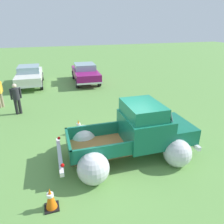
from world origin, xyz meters
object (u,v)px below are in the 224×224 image
object	(u,v)px
show_car_1	(85,72)
lane_cone_0	(51,198)
spectator_1	(16,97)
vintage_pickup_truck	(137,135)
show_car_0	(30,75)
lane_cone_1	(79,127)

from	to	relation	value
show_car_1	lane_cone_0	bearing A→B (deg)	-12.18
spectator_1	show_car_1	bearing A→B (deg)	124.83
vintage_pickup_truck	show_car_1	size ratio (longest dim) A/B	1.06
show_car_0	spectator_1	xyz separation A→B (m)	(-0.44, -5.57, 0.12)
lane_cone_1	show_car_1	bearing A→B (deg)	76.59
vintage_pickup_truck	spectator_1	size ratio (longest dim) A/B	2.93
spectator_1	lane_cone_1	distance (m)	4.04
lane_cone_0	lane_cone_1	world-z (taller)	same
show_car_1	lane_cone_1	world-z (taller)	show_car_1
vintage_pickup_truck	show_car_1	xyz separation A→B (m)	(0.29, 10.42, 0.02)
show_car_0	spectator_1	bearing A→B (deg)	-2.65
lane_cone_1	lane_cone_0	bearing A→B (deg)	-109.81
lane_cone_0	lane_cone_1	xyz separation A→B (m)	(1.34, 3.71, 0.00)
show_car_0	spectator_1	world-z (taller)	spectator_1
show_car_0	lane_cone_1	world-z (taller)	show_car_0
lane_cone_1	show_car_0	bearing A→B (deg)	104.00
show_car_1	lane_cone_1	size ratio (longest dim) A/B	6.98
show_car_1	spectator_1	world-z (taller)	spectator_1
vintage_pickup_truck	lane_cone_1	xyz separation A→B (m)	(-1.67, 2.18, -0.45)
show_car_1	lane_cone_0	size ratio (longest dim) A/B	6.98
lane_cone_0	lane_cone_1	distance (m)	3.95
lane_cone_1	vintage_pickup_truck	bearing A→B (deg)	-52.60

